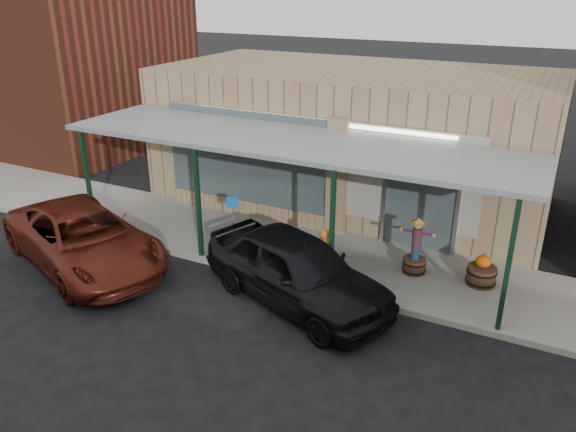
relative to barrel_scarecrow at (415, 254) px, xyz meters
The scene contains 10 objects.
ground 5.04m from the barrel_scarecrow, 131.61° to the right, with size 120.00×120.00×0.00m, color black.
sidewalk 3.37m from the barrel_scarecrow, behind, with size 40.00×3.20×0.15m, color gray.
storefront 5.72m from the barrel_scarecrow, 126.90° to the left, with size 12.00×6.25×4.20m.
awning 4.09m from the barrel_scarecrow, behind, with size 12.00×3.00×3.04m.
block_buildings_near 6.43m from the barrel_scarecrow, 103.54° to the left, with size 61.00×8.00×8.00m.
barrel_scarecrow is the anchor object (origin of this frame).
barrel_pumpkin 1.56m from the barrel_scarecrow, ahead, with size 0.85×0.85×0.79m.
handicap_sign 4.65m from the barrel_scarecrow, 167.89° to the right, with size 0.30×0.14×1.51m.
parked_sedan 3.07m from the barrel_scarecrow, 132.18° to the right, with size 5.10×3.40×1.61m.
car_maroon 8.20m from the barrel_scarecrow, 157.63° to the right, with size 2.45×5.30×1.47m, color #551A11.
Camera 1 is at (6.08, -8.37, 6.69)m, focal length 35.00 mm.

